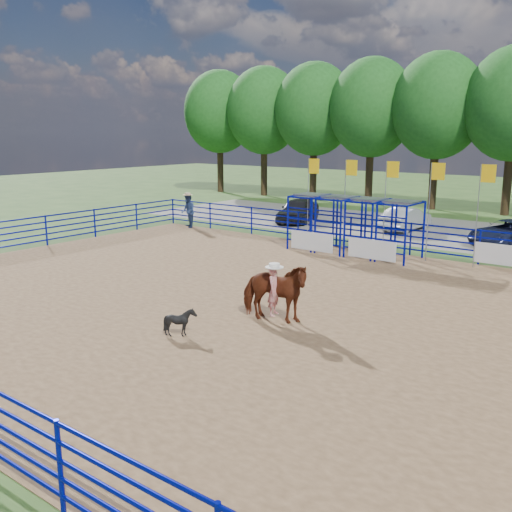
# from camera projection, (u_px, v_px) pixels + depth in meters

# --- Properties ---
(ground) EXTENTS (120.00, 120.00, 0.00)m
(ground) POSITION_uv_depth(u_px,v_px,m) (283.00, 309.00, 17.86)
(ground) COLOR #3F6127
(ground) RESTS_ON ground
(arena_dirt) EXTENTS (30.00, 20.00, 0.02)m
(arena_dirt) POSITION_uv_depth(u_px,v_px,m) (283.00, 309.00, 17.86)
(arena_dirt) COLOR olive
(arena_dirt) RESTS_ON ground
(gravel_strip) EXTENTS (40.00, 10.00, 0.01)m
(gravel_strip) POSITION_uv_depth(u_px,v_px,m) (460.00, 234.00, 31.08)
(gravel_strip) COLOR gray
(gravel_strip) RESTS_ON ground
(horse_and_rider) EXTENTS (2.30, 1.46, 2.47)m
(horse_and_rider) POSITION_uv_depth(u_px,v_px,m) (274.00, 290.00, 16.47)
(horse_and_rider) COLOR maroon
(horse_and_rider) RESTS_ON arena_dirt
(calf) EXTENTS (0.78, 0.71, 0.79)m
(calf) POSITION_uv_depth(u_px,v_px,m) (180.00, 322.00, 15.42)
(calf) COLOR black
(calf) RESTS_ON arena_dirt
(spectator_cowboy) EXTENTS (1.19, 1.14, 1.98)m
(spectator_cowboy) POSITION_uv_depth(u_px,v_px,m) (188.00, 211.00, 32.78)
(spectator_cowboy) COLOR navy
(spectator_cowboy) RESTS_ON arena_dirt
(car_a) EXTENTS (2.75, 4.59, 1.46)m
(car_a) POSITION_uv_depth(u_px,v_px,m) (298.00, 210.00, 34.98)
(car_a) COLOR black
(car_a) RESTS_ON gravel_strip
(car_b) EXTENTS (1.60, 4.02, 1.30)m
(car_b) POSITION_uv_depth(u_px,v_px,m) (406.00, 219.00, 32.02)
(car_b) COLOR #96999E
(car_b) RESTS_ON gravel_strip
(car_c) EXTENTS (3.44, 4.90, 1.24)m
(car_c) POSITION_uv_depth(u_px,v_px,m) (508.00, 233.00, 27.71)
(car_c) COLOR #151A36
(car_c) RESTS_ON gravel_strip
(perimeter_fence) EXTENTS (30.10, 20.10, 1.50)m
(perimeter_fence) POSITION_uv_depth(u_px,v_px,m) (284.00, 286.00, 17.70)
(perimeter_fence) COLOR #070F9F
(perimeter_fence) RESTS_ON ground
(chute_assembly) EXTENTS (19.32, 2.41, 4.20)m
(chute_assembly) POSITION_uv_depth(u_px,v_px,m) (361.00, 227.00, 25.59)
(chute_assembly) COLOR #070F9F
(chute_assembly) RESTS_ON ground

